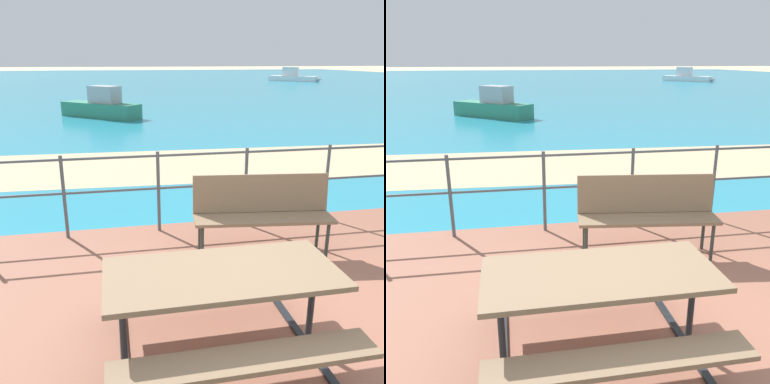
{
  "view_description": "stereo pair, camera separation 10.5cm",
  "coord_description": "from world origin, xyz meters",
  "views": [
    {
      "loc": [
        -1.13,
        -2.68,
        2.25
      ],
      "look_at": [
        -0.13,
        2.5,
        0.54
      ],
      "focal_mm": 38.53,
      "sensor_mm": 36.0,
      "label": 1
    },
    {
      "loc": [
        -1.02,
        -2.69,
        2.25
      ],
      "look_at": [
        -0.13,
        2.5,
        0.54
      ],
      "focal_mm": 38.53,
      "sensor_mm": 36.0,
      "label": 2
    }
  ],
  "objects": [
    {
      "name": "ground_plane",
      "position": [
        0.0,
        0.0,
        0.0
      ],
      "size": [
        240.0,
        240.0,
        0.0
      ],
      "primitive_type": "plane",
      "color": "beige"
    },
    {
      "name": "park_bench",
      "position": [
        0.5,
        1.52,
        0.62
      ],
      "size": [
        1.62,
        0.6,
        0.93
      ],
      "rotation": [
        0.0,
        0.0,
        -0.12
      ],
      "color": "#7A6047",
      "rests_on": "patio_paving"
    },
    {
      "name": "picnic_table",
      "position": [
        -0.42,
        -0.16,
        0.64
      ],
      "size": [
        1.68,
        1.41,
        0.75
      ],
      "rotation": [
        0.0,
        0.0,
        0.01
      ],
      "color": "#7A6047",
      "rests_on": "patio_paving"
    },
    {
      "name": "sea_water",
      "position": [
        0.0,
        40.0,
        0.01
      ],
      "size": [
        90.0,
        90.0,
        0.01
      ],
      "primitive_type": "cube",
      "color": "teal",
      "rests_on": "ground"
    },
    {
      "name": "boat_far",
      "position": [
        17.57,
        38.76,
        0.43
      ],
      "size": [
        4.44,
        4.63,
        1.4
      ],
      "rotation": [
        0.0,
        0.0,
        5.47
      ],
      "color": "silver",
      "rests_on": "sea_water"
    },
    {
      "name": "boat_mid",
      "position": [
        -1.6,
        14.33,
        0.43
      ],
      "size": [
        3.43,
        3.18,
        1.23
      ],
      "rotation": [
        0.0,
        0.0,
        2.41
      ],
      "color": "#338466",
      "rests_on": "sea_water"
    },
    {
      "name": "patio_paving",
      "position": [
        0.0,
        0.0,
        0.03
      ],
      "size": [
        6.4,
        5.2,
        0.06
      ],
      "primitive_type": "cube",
      "color": "#935B47",
      "rests_on": "ground"
    },
    {
      "name": "railing_fence",
      "position": [
        0.0,
        2.39,
        0.73
      ],
      "size": [
        5.94,
        0.04,
        1.07
      ],
      "color": "#4C5156",
      "rests_on": "patio_paving"
    },
    {
      "name": "beach_strip",
      "position": [
        0.0,
        6.09,
        0.01
      ],
      "size": [
        54.08,
        5.08,
        0.01
      ],
      "primitive_type": "cube",
      "rotation": [
        0.0,
        0.0,
        -0.04
      ],
      "color": "tan",
      "rests_on": "ground"
    }
  ]
}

